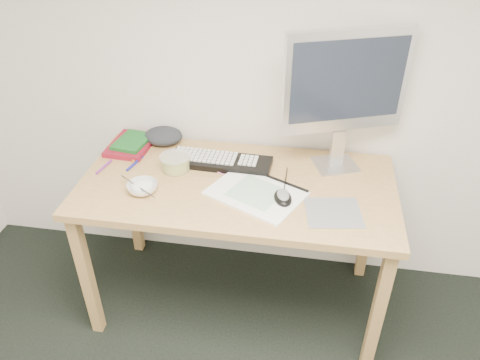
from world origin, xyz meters
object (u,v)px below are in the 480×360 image
object	(u,v)px
sketchpad	(256,193)
rice_bowl	(142,188)
monitor	(346,86)
keyboard	(221,162)
desk	(237,198)

from	to	relation	value
sketchpad	rice_bowl	size ratio (longest dim) A/B	2.90
monitor	keyboard	bearing A→B (deg)	167.01
sketchpad	monitor	xyz separation A→B (m)	(0.34, 0.29, 0.39)
monitor	desk	bearing A→B (deg)	-174.61
sketchpad	keyboard	world-z (taller)	keyboard
sketchpad	rice_bowl	xyz separation A→B (m)	(-0.49, -0.06, 0.02)
monitor	rice_bowl	bearing A→B (deg)	-178.06
desk	rice_bowl	bearing A→B (deg)	-161.00
desk	monitor	bearing A→B (deg)	26.47
monitor	sketchpad	bearing A→B (deg)	-160.39
desk	rice_bowl	world-z (taller)	rice_bowl
sketchpad	monitor	distance (m)	0.59
keyboard	desk	bearing A→B (deg)	-51.49
keyboard	sketchpad	bearing A→B (deg)	-45.08
monitor	rice_bowl	world-z (taller)	monitor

